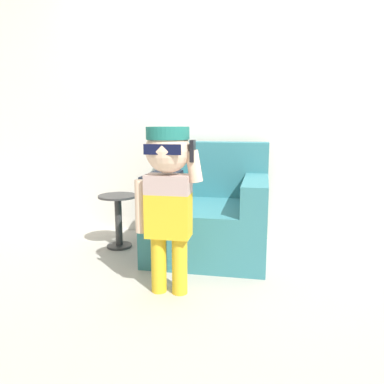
{
  "coord_description": "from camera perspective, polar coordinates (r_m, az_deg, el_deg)",
  "views": [
    {
      "loc": [
        0.47,
        -2.85,
        1.08
      ],
      "look_at": [
        -0.03,
        -0.26,
        0.59
      ],
      "focal_mm": 35.0,
      "sensor_mm": 36.0,
      "label": 1
    }
  ],
  "objects": [
    {
      "name": "ground_plane",
      "position": [
        3.09,
        1.53,
        -10.0
      ],
      "size": [
        10.0,
        10.0,
        0.0
      ],
      "primitive_type": "plane",
      "color": "#ADA89E"
    },
    {
      "name": "wall_back",
      "position": [
        3.59,
        3.53,
        13.97
      ],
      "size": [
        10.0,
        0.05,
        2.6
      ],
      "color": "silver",
      "rests_on": "ground_plane"
    },
    {
      "name": "armchair",
      "position": [
        3.16,
        2.79,
        -3.25
      ],
      "size": [
        0.96,
        0.96,
        0.91
      ],
      "color": "teal",
      "rests_on": "ground_plane"
    },
    {
      "name": "person_child",
      "position": [
        2.31,
        -3.71,
        1.11
      ],
      "size": [
        0.43,
        0.32,
        1.06
      ],
      "color": "gold",
      "rests_on": "ground_plane"
    },
    {
      "name": "side_table",
      "position": [
        3.33,
        -11.15,
        -3.59
      ],
      "size": [
        0.34,
        0.34,
        0.47
      ],
      "color": "#333333",
      "rests_on": "ground_plane"
    }
  ]
}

